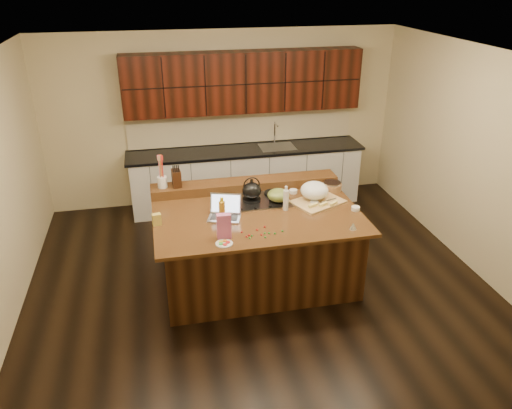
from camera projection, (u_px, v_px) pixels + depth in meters
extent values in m
cube|color=black|center=(257.00, 279.00, 6.22)|extent=(5.50, 5.00, 0.01)
cube|color=silver|center=(257.00, 55.00, 5.05)|extent=(5.50, 5.00, 0.01)
cube|color=#CCBC8F|center=(223.00, 119.00, 7.85)|extent=(5.50, 0.01, 2.70)
cube|color=#CCBC8F|center=(334.00, 315.00, 3.43)|extent=(5.50, 0.01, 2.70)
cube|color=#CCBC8F|center=(475.00, 160.00, 6.16)|extent=(0.01, 5.00, 2.70)
cube|color=black|center=(257.00, 248.00, 6.03)|extent=(2.22, 1.42, 0.88)
cube|color=black|center=(257.00, 214.00, 5.83)|extent=(2.40, 1.60, 0.04)
cube|color=black|center=(245.00, 185.00, 6.41)|extent=(2.40, 0.30, 0.12)
cube|color=gray|center=(252.00, 201.00, 6.08)|extent=(0.92, 0.52, 0.02)
cylinder|color=black|center=(226.00, 198.00, 6.13)|extent=(0.22, 0.22, 0.03)
cylinder|color=black|center=(273.00, 193.00, 6.25)|extent=(0.22, 0.22, 0.03)
cylinder|color=black|center=(229.00, 207.00, 5.90)|extent=(0.22, 0.22, 0.03)
cylinder|color=black|center=(278.00, 202.00, 6.02)|extent=(0.22, 0.22, 0.03)
cylinder|color=black|center=(252.00, 200.00, 6.07)|extent=(0.22, 0.22, 0.03)
cube|color=silver|center=(246.00, 178.00, 7.99)|extent=(3.60, 0.62, 0.90)
cube|color=black|center=(246.00, 150.00, 7.79)|extent=(3.70, 0.66, 0.04)
cube|color=gray|center=(277.00, 147.00, 7.88)|extent=(0.55, 0.42, 0.01)
cylinder|color=gray|center=(275.00, 133.00, 7.96)|extent=(0.02, 0.02, 0.36)
cube|color=black|center=(244.00, 82.00, 7.48)|extent=(3.60, 0.34, 0.90)
cube|color=#CCBC8F|center=(242.00, 127.00, 7.94)|extent=(3.60, 0.03, 0.50)
ellipsoid|color=black|center=(252.00, 191.00, 6.02)|extent=(0.28, 0.28, 0.21)
ellipsoid|color=#5F6F2C|center=(278.00, 195.00, 5.98)|extent=(0.31, 0.31, 0.15)
cube|color=#B7B7BC|center=(224.00, 218.00, 5.68)|extent=(0.42, 0.35, 0.02)
cube|color=black|center=(224.00, 217.00, 5.67)|extent=(0.33, 0.23, 0.00)
cube|color=#B7B7BC|center=(226.00, 203.00, 5.73)|extent=(0.37, 0.18, 0.23)
cube|color=silver|center=(226.00, 204.00, 5.73)|extent=(0.33, 0.15, 0.20)
cylinder|color=#BB8621|center=(222.00, 213.00, 5.51)|extent=(0.08, 0.08, 0.27)
cylinder|color=silver|center=(286.00, 200.00, 5.83)|extent=(0.08, 0.08, 0.25)
cube|color=tan|center=(318.00, 202.00, 6.05)|extent=(0.71, 0.63, 0.03)
ellipsoid|color=white|center=(314.00, 190.00, 6.07)|extent=(0.34, 0.34, 0.21)
cube|color=#EDD872|center=(313.00, 205.00, 5.89)|extent=(0.13, 0.03, 0.03)
cube|color=#EDD872|center=(323.00, 204.00, 5.92)|extent=(0.13, 0.03, 0.03)
cube|color=#EDD872|center=(334.00, 203.00, 5.94)|extent=(0.13, 0.03, 0.03)
cylinder|color=gray|center=(328.00, 200.00, 6.05)|extent=(0.22, 0.09, 0.01)
cylinder|color=white|center=(356.00, 208.00, 5.87)|extent=(0.11, 0.11, 0.04)
cylinder|color=white|center=(314.00, 203.00, 6.00)|extent=(0.13, 0.13, 0.04)
cylinder|color=white|center=(293.00, 191.00, 6.31)|extent=(0.13, 0.13, 0.04)
cylinder|color=#996B3F|center=(332.00, 187.00, 6.39)|extent=(0.27, 0.27, 0.09)
cone|color=silver|center=(353.00, 226.00, 5.44)|extent=(0.09, 0.09, 0.07)
cube|color=#CC6097|center=(224.00, 226.00, 5.22)|extent=(0.15, 0.08, 0.28)
cylinder|color=white|center=(224.00, 244.00, 5.16)|extent=(0.23, 0.23, 0.01)
cube|color=gold|center=(157.00, 219.00, 5.52)|extent=(0.10, 0.08, 0.13)
cylinder|color=white|center=(162.00, 182.00, 6.16)|extent=(0.15, 0.15, 0.14)
cube|color=black|center=(176.00, 178.00, 6.18)|extent=(0.11, 0.18, 0.21)
ellipsoid|color=red|center=(247.00, 236.00, 5.28)|extent=(0.02, 0.02, 0.02)
ellipsoid|color=#198C26|center=(265.00, 233.00, 5.35)|extent=(0.02, 0.02, 0.02)
ellipsoid|color=red|center=(249.00, 235.00, 5.31)|extent=(0.02, 0.02, 0.02)
ellipsoid|color=#198C26|center=(275.00, 233.00, 5.34)|extent=(0.02, 0.02, 0.02)
ellipsoid|color=red|center=(265.00, 227.00, 5.48)|extent=(0.02, 0.02, 0.02)
ellipsoid|color=#198C26|center=(265.00, 237.00, 5.27)|extent=(0.02, 0.02, 0.02)
ellipsoid|color=red|center=(242.00, 232.00, 5.37)|extent=(0.02, 0.02, 0.02)
ellipsoid|color=#198C26|center=(252.00, 236.00, 5.30)|extent=(0.02, 0.02, 0.02)
ellipsoid|color=red|center=(257.00, 230.00, 5.42)|extent=(0.02, 0.02, 0.02)
ellipsoid|color=#198C26|center=(269.00, 233.00, 5.35)|extent=(0.02, 0.02, 0.02)
ellipsoid|color=red|center=(257.00, 230.00, 5.42)|extent=(0.02, 0.02, 0.02)
ellipsoid|color=#198C26|center=(282.00, 231.00, 5.39)|extent=(0.02, 0.02, 0.02)
ellipsoid|color=red|center=(261.00, 235.00, 5.32)|extent=(0.02, 0.02, 0.02)
ellipsoid|color=#198C26|center=(250.00, 238.00, 5.25)|extent=(0.02, 0.02, 0.02)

